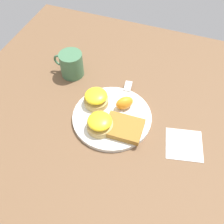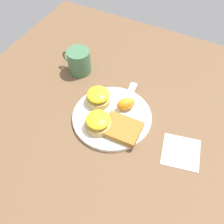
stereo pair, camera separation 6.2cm
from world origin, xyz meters
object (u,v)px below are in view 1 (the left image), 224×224
(hashbrown_patty, at_px, (124,128))
(cup, at_px, (71,64))
(sandwich_benedict_right, at_px, (100,123))
(orange_wedge, at_px, (125,103))
(sandwich_benedict_left, at_px, (96,98))
(fork, at_px, (124,102))

(hashbrown_patty, xyz_separation_m, cup, (0.27, -0.18, 0.02))
(sandwich_benedict_right, height_order, hashbrown_patty, sandwich_benedict_right)
(orange_wedge, height_order, cup, cup)
(sandwich_benedict_left, distance_m, hashbrown_patty, 0.14)
(sandwich_benedict_right, bearing_deg, orange_wedge, -112.85)
(cup, bearing_deg, hashbrown_patty, 145.16)
(cup, bearing_deg, orange_wedge, 157.45)
(sandwich_benedict_left, bearing_deg, orange_wedge, -170.60)
(sandwich_benedict_right, xyz_separation_m, cup, (0.19, -0.20, 0.01))
(orange_wedge, xyz_separation_m, fork, (0.01, -0.02, -0.02))
(sandwich_benedict_left, bearing_deg, hashbrown_patty, 149.84)
(fork, bearing_deg, hashbrown_patty, 108.65)
(fork, relative_size, cup, 2.01)
(sandwich_benedict_right, bearing_deg, sandwich_benedict_left, -61.34)
(sandwich_benedict_left, bearing_deg, cup, -38.38)
(hashbrown_patty, distance_m, fork, 0.11)
(sandwich_benedict_left, xyz_separation_m, sandwich_benedict_right, (-0.05, 0.09, 0.00))
(sandwich_benedict_right, relative_size, fork, 0.36)
(hashbrown_patty, xyz_separation_m, fork, (0.04, -0.11, -0.01))
(sandwich_benedict_left, relative_size, cup, 0.72)
(sandwich_benedict_right, xyz_separation_m, orange_wedge, (-0.04, -0.11, -0.00))
(orange_wedge, bearing_deg, fork, -65.94)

